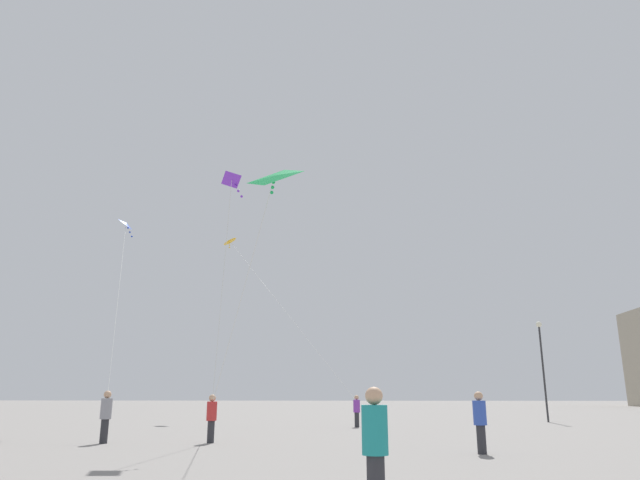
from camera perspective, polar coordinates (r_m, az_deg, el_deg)
person_in_red at (r=21.73m, az=-10.72°, el=-16.82°), size 0.36×0.36×1.66m
person_in_purple at (r=31.48m, az=3.67°, el=-16.45°), size 0.35×0.35×1.62m
person_in_grey at (r=22.49m, az=-20.51°, el=-15.91°), size 0.39×0.39×1.79m
person_in_blue at (r=18.16m, az=15.61°, el=-16.78°), size 0.38×0.38×1.74m
person_in_teal at (r=8.96m, az=5.49°, el=-19.45°), size 0.39×0.39×1.78m
kite_emerald_delta at (r=17.27m, az=-4.69°, el=5.94°), size 3.66×5.88×6.97m
kite_violet_delta at (r=22.82m, az=-8.73°, el=5.26°), size 0.99×0.93×8.74m
kite_amber_diamond at (r=44.08m, az=-8.84°, el=-0.25°), size 10.06×10.94×12.01m
kite_cobalt_diamond at (r=32.73m, az=-18.73°, el=1.35°), size 3.91×8.98×9.66m
lamppost_east at (r=39.50m, az=21.18°, el=-10.67°), size 0.36×0.36×6.16m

